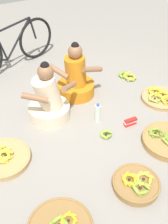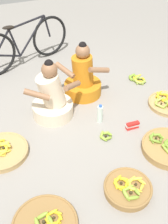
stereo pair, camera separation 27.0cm
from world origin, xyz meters
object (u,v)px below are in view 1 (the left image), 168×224
(banana_basket_front_right, at_px, (136,184))
(water_bottle, at_px, (98,113))
(bicycle_leaning, at_px, (11,48))
(loose_bananas_near_vendor, at_px, (106,134))
(banana_basket_mid_right, at_px, (4,158))
(loose_bananas_back_right, at_px, (127,76))
(packet_carton_stack, at_px, (130,122))
(vendor_woman_behind, at_px, (76,79))
(vendor_woman_front, at_px, (49,101))
(banana_basket_back_left, at_px, (168,140))
(banana_basket_front_left, at_px, (161,98))

(banana_basket_front_right, height_order, water_bottle, water_bottle)
(bicycle_leaning, distance_m, loose_bananas_near_vendor, 2.16)
(banana_basket_mid_right, relative_size, water_bottle, 2.23)
(loose_bananas_back_right, height_order, packet_carton_stack, packet_carton_stack)
(vendor_woman_behind, height_order, water_bottle, vendor_woman_behind)
(vendor_woman_front, relative_size, packet_carton_stack, 4.87)
(vendor_woman_front, distance_m, vendor_woman_behind, 0.61)
(water_bottle, bearing_deg, vendor_woman_front, 145.24)
(vendor_woman_front, bearing_deg, packet_carton_stack, -37.26)
(loose_bananas_back_right, bearing_deg, water_bottle, -145.82)
(loose_bananas_near_vendor, distance_m, packet_carton_stack, 0.37)
(banana_basket_back_left, relative_size, banana_basket_front_right, 1.26)
(banana_basket_front_right, bearing_deg, vendor_woman_front, 102.40)
(banana_basket_front_right, height_order, packet_carton_stack, banana_basket_front_right)
(vendor_woman_behind, xyz_separation_m, banana_basket_front_left, (0.96, -0.70, -0.21))
(vendor_woman_behind, relative_size, water_bottle, 3.10)
(banana_basket_front_right, relative_size, banana_basket_front_left, 0.87)
(vendor_woman_front, xyz_separation_m, banana_basket_front_left, (1.49, -0.41, -0.22))
(banana_basket_back_left, height_order, loose_bananas_back_right, banana_basket_back_left)
(banana_basket_back_left, distance_m, loose_bananas_near_vendor, 0.72)
(loose_bananas_back_right, relative_size, packet_carton_stack, 1.93)
(banana_basket_back_left, xyz_separation_m, water_bottle, (-0.49, 0.75, 0.07))
(vendor_woman_behind, xyz_separation_m, loose_bananas_near_vendor, (-0.09, -0.93, -0.23))
(vendor_woman_behind, bearing_deg, banana_basket_front_left, -36.19)
(banana_basket_mid_right, bearing_deg, bicycle_leaning, 69.07)
(vendor_woman_front, xyz_separation_m, banana_basket_front_right, (0.31, -1.40, -0.20))
(water_bottle, bearing_deg, loose_bananas_back_right, 34.18)
(banana_basket_back_left, bearing_deg, packet_carton_stack, 110.12)
(bicycle_leaning, xyz_separation_m, banana_basket_back_left, (1.00, -2.54, -0.31))
(bicycle_leaning, relative_size, water_bottle, 6.31)
(loose_bananas_back_right, height_order, loose_bananas_near_vendor, loose_bananas_back_right)
(vendor_woman_behind, bearing_deg, loose_bananas_back_right, -0.34)
(vendor_woman_behind, bearing_deg, banana_basket_mid_right, -150.00)
(banana_basket_front_right, xyz_separation_m, banana_basket_mid_right, (-1.03, 0.96, -0.01))
(bicycle_leaning, bearing_deg, banana_basket_front_right, -83.67)
(banana_basket_back_left, xyz_separation_m, banana_basket_front_right, (-0.68, -0.30, 0.00))
(loose_bananas_back_right, bearing_deg, packet_carton_stack, -124.40)
(vendor_woman_front, height_order, loose_bananas_near_vendor, vendor_woman_front)
(banana_basket_front_left, bearing_deg, water_bottle, 176.44)
(bicycle_leaning, bearing_deg, loose_bananas_near_vendor, -77.82)
(bicycle_leaning, xyz_separation_m, loose_bananas_back_right, (1.44, -1.16, -0.33))
(vendor_woman_front, height_order, banana_basket_front_right, vendor_woman_front)
(vendor_woman_behind, height_order, banana_basket_back_left, vendor_woman_behind)
(bicycle_leaning, xyz_separation_m, banana_basket_mid_right, (-0.72, -1.88, -0.31))
(banana_basket_mid_right, xyz_separation_m, loose_bananas_near_vendor, (1.17, -0.20, -0.02))
(banana_basket_mid_right, distance_m, packet_carton_stack, 1.55)
(packet_carton_stack, bearing_deg, loose_bananas_back_right, 55.60)
(banana_basket_back_left, distance_m, banana_basket_mid_right, 1.84)
(banana_basket_mid_right, bearing_deg, loose_bananas_back_right, 18.47)
(vendor_woman_front, height_order, loose_bananas_back_right, vendor_woman_front)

